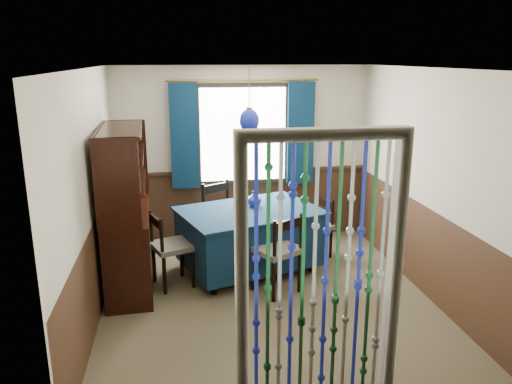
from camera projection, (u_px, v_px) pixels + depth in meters
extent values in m
plane|color=brown|center=(267.00, 299.00, 5.56)|extent=(4.00, 4.00, 0.00)
plane|color=silver|center=(269.00, 68.00, 4.90)|extent=(4.00, 4.00, 0.00)
plane|color=beige|center=(243.00, 155.00, 7.14)|extent=(3.60, 0.00, 3.60)
plane|color=beige|center=(323.00, 268.00, 3.33)|extent=(3.60, 0.00, 3.60)
plane|color=beige|center=(90.00, 198.00, 4.96)|extent=(0.00, 4.00, 4.00)
plane|color=beige|center=(428.00, 184.00, 5.51)|extent=(0.00, 4.00, 4.00)
plane|color=#3C2617|center=(243.00, 205.00, 7.32)|extent=(3.60, 0.00, 3.60)
plane|color=#3C2617|center=(318.00, 364.00, 3.54)|extent=(3.60, 0.00, 3.60)
plane|color=#3C2617|center=(98.00, 268.00, 5.16)|extent=(0.00, 4.00, 4.00)
plane|color=#3C2617|center=(421.00, 247.00, 5.71)|extent=(0.00, 4.00, 4.00)
cube|color=black|center=(243.00, 135.00, 7.01)|extent=(1.32, 0.12, 1.42)
cube|color=#0B243C|center=(250.00, 237.00, 6.21)|extent=(1.85, 1.52, 0.64)
cube|color=#0B243C|center=(250.00, 211.00, 6.12)|extent=(1.92, 1.60, 0.03)
cylinder|color=black|center=(214.00, 288.00, 5.66)|extent=(0.07, 0.07, 0.14)
cylinder|color=black|center=(312.00, 266.00, 6.25)|extent=(0.07, 0.07, 0.14)
cylinder|color=black|center=(189.00, 263.00, 6.36)|extent=(0.07, 0.07, 0.14)
cylinder|color=black|center=(279.00, 245.00, 6.95)|extent=(0.07, 0.07, 0.14)
cylinder|color=black|center=(274.00, 282.00, 5.44)|extent=(0.05, 0.05, 0.48)
cylinder|color=black|center=(300.00, 272.00, 5.67)|extent=(0.05, 0.05, 0.48)
cylinder|color=black|center=(253.00, 271.00, 5.72)|extent=(0.05, 0.05, 0.48)
cylinder|color=black|center=(279.00, 262.00, 5.95)|extent=(0.05, 0.05, 0.48)
cube|color=#5B5549|center=(277.00, 249.00, 5.62)|extent=(0.62, 0.62, 0.06)
cube|color=black|center=(288.00, 224.00, 5.39)|extent=(0.37, 0.23, 0.11)
cylinder|color=black|center=(275.00, 241.00, 5.31)|extent=(0.04, 0.04, 0.47)
cylinder|color=black|center=(301.00, 234.00, 5.54)|extent=(0.04, 0.04, 0.47)
cylinder|color=black|center=(228.00, 229.00, 7.05)|extent=(0.05, 0.05, 0.49)
cylinder|color=black|center=(205.00, 236.00, 6.81)|extent=(0.05, 0.05, 0.49)
cylinder|color=black|center=(245.00, 237.00, 6.77)|extent=(0.05, 0.05, 0.49)
cylinder|color=black|center=(221.00, 244.00, 6.52)|extent=(0.05, 0.05, 0.49)
cube|color=#5B5549|center=(225.00, 217.00, 6.71)|extent=(0.65, 0.64, 0.07)
cube|color=black|center=(215.00, 188.00, 6.77)|extent=(0.38, 0.25, 0.11)
cylinder|color=black|center=(227.00, 196.00, 6.93)|extent=(0.04, 0.04, 0.48)
cylinder|color=black|center=(203.00, 201.00, 6.68)|extent=(0.04, 0.04, 0.48)
cylinder|color=black|center=(154.00, 264.00, 5.93)|extent=(0.04, 0.04, 0.46)
cylinder|color=black|center=(165.00, 275.00, 5.62)|extent=(0.04, 0.04, 0.46)
cylinder|color=black|center=(181.00, 258.00, 6.09)|extent=(0.04, 0.04, 0.46)
cylinder|color=black|center=(193.00, 269.00, 5.78)|extent=(0.04, 0.04, 0.46)
cube|color=#5B5549|center=(172.00, 246.00, 5.79)|extent=(0.56, 0.57, 0.06)
cube|color=black|center=(156.00, 221.00, 5.61)|extent=(0.17, 0.38, 0.10)
cylinder|color=black|center=(151.00, 228.00, 5.80)|extent=(0.04, 0.04, 0.45)
cylinder|color=black|center=(162.00, 238.00, 5.49)|extent=(0.04, 0.04, 0.45)
cylinder|color=black|center=(331.00, 243.00, 6.65)|extent=(0.04, 0.04, 0.41)
cylinder|color=black|center=(316.00, 236.00, 6.91)|extent=(0.04, 0.04, 0.41)
cylinder|color=black|center=(313.00, 248.00, 6.50)|extent=(0.04, 0.04, 0.41)
cylinder|color=black|center=(299.00, 240.00, 6.76)|extent=(0.04, 0.04, 0.41)
cube|color=#5B5549|center=(315.00, 226.00, 6.64)|extent=(0.50, 0.51, 0.05)
cube|color=black|center=(325.00, 202.00, 6.65)|extent=(0.17, 0.33, 0.09)
cylinder|color=black|center=(333.00, 215.00, 6.55)|extent=(0.04, 0.04, 0.40)
cylinder|color=black|center=(317.00, 209.00, 6.81)|extent=(0.04, 0.04, 0.40)
cube|color=black|center=(129.00, 248.00, 5.78)|extent=(0.56, 1.45, 0.93)
cube|color=black|center=(117.00, 185.00, 4.88)|extent=(0.45, 0.07, 0.93)
cube|color=black|center=(129.00, 158.00, 6.18)|extent=(0.45, 0.07, 0.93)
cube|color=black|center=(121.00, 130.00, 5.42)|extent=(0.51, 1.45, 0.04)
cube|color=black|center=(102.00, 170.00, 5.50)|extent=(0.10, 1.41, 0.93)
cube|color=black|center=(127.00, 182.00, 5.57)|extent=(0.46, 1.36, 0.02)
cube|color=black|center=(125.00, 155.00, 5.49)|extent=(0.46, 1.36, 0.02)
cylinder|color=olive|center=(249.00, 94.00, 5.75)|extent=(0.01, 0.01, 0.62)
ellipsoid|color=navy|center=(249.00, 121.00, 5.83)|extent=(0.23, 0.23, 0.29)
cylinder|color=olive|center=(249.00, 109.00, 5.79)|extent=(0.07, 0.07, 0.03)
imported|color=navy|center=(254.00, 199.00, 6.25)|extent=(0.22, 0.22, 0.18)
imported|color=beige|center=(127.00, 183.00, 5.34)|extent=(0.28, 0.28, 0.05)
imported|color=beige|center=(133.00, 193.00, 5.98)|extent=(0.24, 0.24, 0.20)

